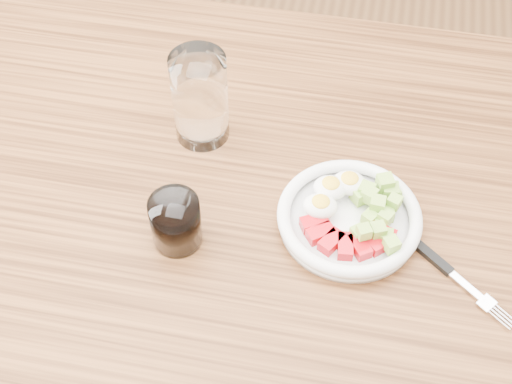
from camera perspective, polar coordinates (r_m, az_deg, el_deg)
dining_table at (r=1.07m, az=0.42°, el=-4.88°), size 1.50×0.90×0.77m
bowl at (r=0.97m, az=7.48°, el=-1.89°), size 0.20×0.20×0.05m
fork at (r=0.96m, az=14.45°, el=-5.53°), size 0.16×0.13×0.01m
water_glass at (r=1.03m, az=-4.50°, el=7.50°), size 0.08×0.08×0.14m
coffee_glass at (r=0.93m, az=-6.44°, el=-2.40°), size 0.07×0.07×0.08m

